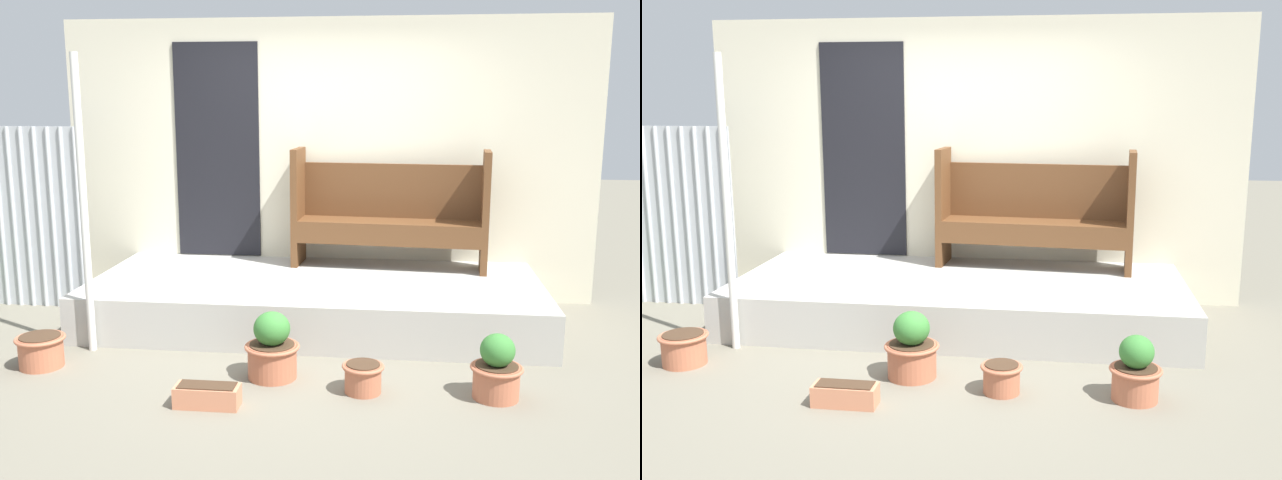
{
  "view_description": "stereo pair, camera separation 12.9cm",
  "coord_description": "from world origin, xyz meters",
  "views": [
    {
      "loc": [
        0.8,
        -4.97,
        1.9
      ],
      "look_at": [
        0.18,
        0.29,
        0.83
      ],
      "focal_mm": 40.0,
      "sensor_mm": 36.0,
      "label": 1
    },
    {
      "loc": [
        0.93,
        -4.95,
        1.9
      ],
      "look_at": [
        0.18,
        0.29,
        0.83
      ],
      "focal_mm": 40.0,
      "sensor_mm": 36.0,
      "label": 2
    }
  ],
  "objects": [
    {
      "name": "flower_pot_right",
      "position": [
        0.57,
        -0.6,
        0.11
      ],
      "size": [
        0.28,
        0.28,
        0.2
      ],
      "color": "#B76647",
      "rests_on": "ground_plane"
    },
    {
      "name": "flower_pot_left",
      "position": [
        -1.74,
        -0.42,
        0.13
      ],
      "size": [
        0.35,
        0.35,
        0.23
      ],
      "color": "#B76647",
      "rests_on": "ground_plane"
    },
    {
      "name": "house_wall",
      "position": [
        0.04,
        1.67,
        1.3
      ],
      "size": [
        4.96,
        0.08,
        2.6
      ],
      "color": "beige",
      "rests_on": "ground_plane"
    },
    {
      "name": "flower_pot_middle",
      "position": [
        -0.06,
        -0.42,
        0.2
      ],
      "size": [
        0.38,
        0.38,
        0.47
      ],
      "color": "#B76647",
      "rests_on": "ground_plane"
    },
    {
      "name": "bench",
      "position": [
        0.69,
        1.38,
        0.9
      ],
      "size": [
        1.75,
        0.52,
        1.06
      ],
      "rotation": [
        0.0,
        0.0,
        -0.07
      ],
      "color": "brown",
      "rests_on": "porch_slab"
    },
    {
      "name": "flower_pot_far_right",
      "position": [
        1.42,
        -0.59,
        0.19
      ],
      "size": [
        0.34,
        0.34,
        0.43
      ],
      "color": "#B76647",
      "rests_on": "ground_plane"
    },
    {
      "name": "porch_slab",
      "position": [
        0.08,
        0.82,
        0.19
      ],
      "size": [
        3.76,
        1.64,
        0.38
      ],
      "color": "#B2AFA8",
      "rests_on": "ground_plane"
    },
    {
      "name": "ground_plane",
      "position": [
        0.0,
        0.0,
        0.0
      ],
      "size": [
        24.0,
        24.0,
        0.0
      ],
      "primitive_type": "plane",
      "color": "#706B5B"
    },
    {
      "name": "planter_box_rect",
      "position": [
        -0.38,
        -0.93,
        0.07
      ],
      "size": [
        0.41,
        0.16,
        0.14
      ],
      "color": "tan",
      "rests_on": "ground_plane"
    },
    {
      "name": "support_post",
      "position": [
        -1.52,
        -0.05,
        1.1
      ],
      "size": [
        0.06,
        0.06,
        2.2
      ],
      "color": "silver",
      "rests_on": "ground_plane"
    }
  ]
}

